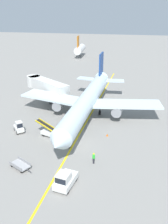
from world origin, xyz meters
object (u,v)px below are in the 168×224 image
Objects in this scene: baggage_tug_near_wing at (19,127)px; baggage_cart_loaded at (20,165)px; airliner at (87,100)px; pushback_tug at (65,180)px; safety_cone_nose_left at (107,135)px; ground_crew_marshaller at (94,158)px; belt_loader_forward_hold at (51,132)px; safety_cone_nose_right at (83,105)px; jet_bridge at (44,85)px.

baggage_cart_loaded is (4.37, -9.76, -0.46)m from baggage_tug_near_wing.
airliner reaches higher than baggage_tug_near_wing.
airliner reaches higher than pushback_tug.
baggage_cart_loaded is 15.51m from safety_cone_nose_left.
baggage_cart_loaded is (-7.01, 2.58, -0.53)m from pushback_tug.
airliner is at bearing 102.81° from ground_crew_marshaller.
belt_loader_forward_hold is at bearing 141.75° from ground_crew_marshaller.
ground_crew_marshaller is (8.12, -6.40, 0.13)m from belt_loader_forward_hold.
airliner is at bearing -71.29° from safety_cone_nose_right.
safety_cone_nose_right is (8.79, 13.93, -0.71)m from baggage_tug_near_wing.
ground_crew_marshaller is at bearing -38.25° from belt_loader_forward_hold.
belt_loader_forward_hold is at bearing -68.30° from jet_bridge.
baggage_tug_near_wing is 10.70m from baggage_cart_loaded.
baggage_cart_loaded is (-1.64, -9.25, -0.31)m from belt_loader_forward_hold.
baggage_tug_near_wing is 1.58× the size of ground_crew_marshaller.
pushback_tug is at bearing -67.16° from jet_bridge.
pushback_tug is 6.09m from ground_crew_marshaller.
pushback_tug is 26.41m from safety_cone_nose_right.
safety_cone_nose_left is (15.25, 1.29, -0.71)m from baggage_tug_near_wing.
safety_cone_nose_right is (-2.59, 26.27, -0.77)m from pushback_tug.
jet_bridge reaches higher than safety_cone_nose_left.
baggage_cart_loaded is (4.95, -25.82, -3.07)m from jet_bridge.
jet_bridge is at bearing 136.99° from safety_cone_nose_left.
ground_crew_marshaller is 8.30m from safety_cone_nose_left.
baggage_cart_loaded is 24.10m from safety_cone_nose_right.
jet_bridge is 4.41× the size of baggage_tug_near_wing.
airliner is 6.88× the size of belt_loader_forward_hold.
safety_cone_nose_right is at bearing 79.43° from baggage_cart_loaded.
safety_cone_nose_left is (4.63, -7.24, -3.20)m from airliner.
jet_bridge reaches higher than baggage_tug_near_wing.
baggage_cart_loaded is 10.18m from ground_crew_marshaller.
ground_crew_marshaller reaches higher than safety_cone_nose_right.
jet_bridge is at bearing 100.86° from baggage_cart_loaded.
jet_bridge is at bearing 111.70° from belt_loader_forward_hold.
jet_bridge is 26.47m from baggage_cart_loaded.
baggage_tug_near_wing is at bearing -141.23° from airliner.
belt_loader_forward_hold reaches higher than safety_cone_nose_left.
ground_crew_marshaller is (14.13, -6.91, -0.02)m from baggage_tug_near_wing.
jet_bridge is at bearing 122.64° from ground_crew_marshaller.
airliner is 21.02m from pushback_tug.
pushback_tug reaches higher than baggage_cart_loaded.
safety_cone_nose_left is at bearing 10.98° from belt_loader_forward_hold.
safety_cone_nose_right is (4.42, 23.69, -0.25)m from baggage_cart_loaded.
airliner is at bearing 92.08° from pushback_tug.
baggage_cart_loaded is at bearing -65.90° from baggage_tug_near_wing.
baggage_tug_near_wing is (0.59, -16.06, -2.62)m from jet_bridge.
safety_cone_nose_left is (9.24, 1.79, -0.56)m from belt_loader_forward_hold.
pushback_tug is (11.96, -28.40, -2.55)m from jet_bridge.
belt_loader_forward_hold is at bearing -100.91° from safety_cone_nose_right.
baggage_tug_near_wing is (-10.62, -8.53, -2.49)m from airliner.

